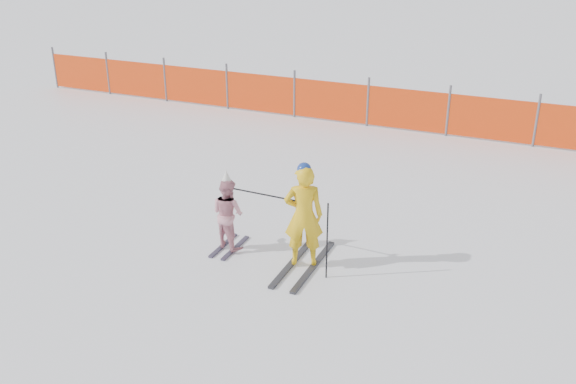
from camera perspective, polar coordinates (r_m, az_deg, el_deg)
name	(u,v)px	position (r m, az deg, el deg)	size (l,w,h in m)	color
ground	(275,263)	(9.96, -1.14, -6.34)	(120.00, 120.00, 0.00)	white
adult	(304,216)	(9.52, 1.40, -2.16)	(0.69, 1.66, 1.68)	black
child	(228,213)	(10.17, -5.37, -1.85)	(0.68, 0.86, 1.35)	black
ski_poles	(297,219)	(9.48, 0.81, -2.41)	(1.65, 0.27, 1.21)	black
safety_fence	(323,100)	(16.74, 3.12, 8.20)	(17.77, 0.06, 1.25)	#595960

